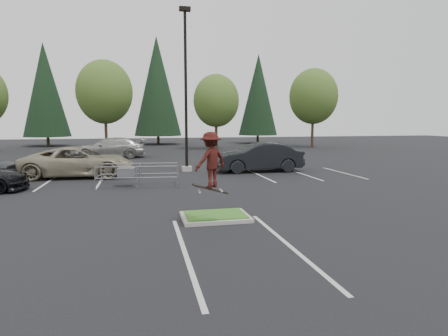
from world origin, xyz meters
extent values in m
plane|color=black|center=(0.00, 0.00, 0.00)|extent=(120.00, 120.00, 0.00)
cube|color=gray|center=(0.00, 0.00, 0.06)|extent=(2.20, 1.60, 0.12)
cube|color=#29651F|center=(0.00, 0.00, 0.13)|extent=(1.95, 1.35, 0.05)
cube|color=#BCBCB7|center=(-4.50, 9.00, 0.00)|extent=(0.12, 5.20, 0.01)
cube|color=#BCBCB7|center=(-7.20, 9.00, 0.00)|extent=(0.12, 5.20, 0.01)
cube|color=#BCBCB7|center=(4.50, 9.00, 0.00)|extent=(0.12, 5.20, 0.01)
cube|color=#BCBCB7|center=(7.20, 9.00, 0.00)|extent=(0.12, 5.20, 0.01)
cube|color=#BCBCB7|center=(9.90, 9.00, 0.00)|extent=(0.12, 5.20, 0.01)
cube|color=#BCBCB7|center=(-1.35, -3.00, 0.00)|extent=(0.12, 6.00, 0.01)
cube|color=#BCBCB7|center=(1.35, -3.00, 0.00)|extent=(0.12, 6.00, 0.01)
cube|color=gray|center=(0.50, 12.00, 0.15)|extent=(0.60, 0.60, 0.30)
cylinder|color=black|center=(0.50, 12.00, 5.00)|extent=(0.18, 0.18, 10.00)
cube|color=black|center=(0.50, 12.00, 10.00)|extent=(0.70, 0.35, 0.25)
cylinder|color=#38281C|center=(-6.00, 30.50, 1.75)|extent=(0.32, 0.32, 3.50)
ellipsoid|color=#316324|center=(-6.00, 30.50, 6.26)|extent=(5.89, 5.89, 6.77)
sphere|color=#316324|center=(-5.40, 30.20, 5.52)|extent=(3.68, 3.68, 3.68)
sphere|color=#316324|center=(-6.50, 30.90, 5.70)|extent=(4.05, 4.05, 4.05)
cylinder|color=#38281C|center=(6.00, 29.80, 1.52)|extent=(0.32, 0.32, 3.04)
ellipsoid|color=#316324|center=(6.00, 29.80, 5.44)|extent=(5.12, 5.12, 5.89)
sphere|color=#316324|center=(6.60, 29.50, 4.80)|extent=(3.20, 3.20, 3.20)
sphere|color=#316324|center=(5.50, 30.20, 4.96)|extent=(3.52, 3.52, 3.52)
cylinder|color=#38281C|center=(18.00, 30.30, 1.71)|extent=(0.32, 0.32, 3.42)
ellipsoid|color=#316324|center=(18.00, 30.30, 6.12)|extent=(5.76, 5.76, 6.62)
sphere|color=#316324|center=(18.60, 30.00, 5.40)|extent=(3.60, 3.60, 3.60)
sphere|color=#316324|center=(17.50, 30.70, 5.58)|extent=(3.96, 3.96, 3.96)
cylinder|color=#38281C|center=(-14.00, 40.00, 0.60)|extent=(0.36, 0.36, 1.20)
cone|color=black|center=(-14.00, 40.00, 7.10)|extent=(5.72, 5.72, 11.80)
cylinder|color=#38281C|center=(0.00, 40.50, 0.60)|extent=(0.36, 0.36, 1.20)
cone|color=black|center=(0.00, 40.50, 7.85)|extent=(6.38, 6.38, 13.30)
cylinder|color=#38281C|center=(14.00, 39.50, 0.60)|extent=(0.36, 0.36, 1.20)
cone|color=black|center=(14.00, 39.50, 6.85)|extent=(5.50, 5.50, 11.30)
cylinder|color=gray|center=(-4.49, 6.38, 0.55)|extent=(0.06, 0.06, 1.11)
cylinder|color=gray|center=(-4.34, 7.73, 0.55)|extent=(0.06, 0.06, 1.11)
cylinder|color=gray|center=(-2.57, 6.17, 0.55)|extent=(0.06, 0.06, 1.11)
cylinder|color=gray|center=(-2.43, 7.52, 0.55)|extent=(0.06, 0.06, 1.11)
cylinder|color=gray|center=(-0.66, 5.97, 0.55)|extent=(0.06, 0.06, 1.11)
cylinder|color=gray|center=(-0.51, 7.31, 0.55)|extent=(0.06, 0.06, 1.11)
cylinder|color=gray|center=(-2.57, 6.17, 0.53)|extent=(3.84, 0.46, 0.05)
cylinder|color=gray|center=(-2.57, 6.17, 1.06)|extent=(3.84, 0.46, 0.05)
cylinder|color=gray|center=(-2.43, 7.52, 0.53)|extent=(3.84, 0.46, 0.05)
cylinder|color=gray|center=(-2.43, 7.52, 1.06)|extent=(3.84, 0.46, 0.05)
cube|color=gray|center=(-3.08, 6.91, 0.69)|extent=(0.87, 0.59, 0.46)
cube|color=black|center=(-0.35, -1.00, 1.19)|extent=(1.08, 0.40, 0.34)
cylinder|color=beige|center=(-0.68, -1.11, 1.13)|extent=(0.07, 0.04, 0.07)
cylinder|color=beige|center=(-0.68, -0.89, 1.13)|extent=(0.07, 0.04, 0.07)
cylinder|color=beige|center=(-0.02, -1.11, 1.13)|extent=(0.07, 0.04, 0.07)
cylinder|color=beige|center=(-0.02, -0.89, 1.13)|extent=(0.07, 0.04, 0.07)
imported|color=maroon|center=(-0.35, -1.00, 2.07)|extent=(1.24, 1.06, 1.66)
imported|color=gray|center=(-5.83, 10.83, 0.86)|extent=(6.35, 3.22, 1.72)
imported|color=black|center=(4.92, 10.80, 0.91)|extent=(5.55, 1.95, 1.83)
imported|color=#9F9E9A|center=(-5.00, 22.00, 0.88)|extent=(6.15, 2.70, 1.76)
camera|label=1|loc=(-2.33, -11.83, 3.21)|focal=30.00mm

